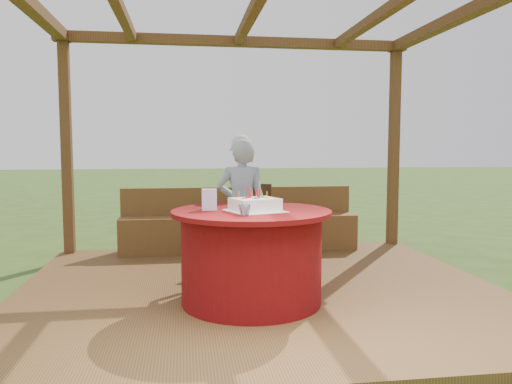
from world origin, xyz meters
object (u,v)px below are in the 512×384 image
Objects in this scene: bench at (240,230)px; birthday_cake at (255,205)px; table at (251,256)px; chair at (249,220)px; drinking_glass at (245,210)px; gift_bag at (209,200)px; elderly_woman at (242,205)px.

birthday_cake reaches higher than bench.
birthday_cake is (0.02, -0.09, 0.45)m from table.
birthday_cake reaches higher than chair.
birthday_cake is 0.29m from drinking_glass.
gift_bag is at bearing 172.67° from table.
drinking_glass is (-0.13, -1.31, 0.11)m from elderly_woman.
bench is 3.29× the size of chair.
elderly_woman is (-0.11, -1.22, 0.46)m from bench.
bench is at bearing 78.67° from gift_bag.
gift_bag reaches higher than chair.
birthday_cake is at bearing 65.78° from drinking_glass.
elderly_woman is (-0.12, -0.34, 0.21)m from chair.
chair reaches higher than drinking_glass.
bench is at bearing 84.71° from elderly_woman.
gift_bag is at bearing -112.64° from elderly_woman.
chair is 5.14× the size of gift_bag.
chair is at bearing 83.58° from table.
bench is at bearing 84.53° from drinking_glass.
table is 7.57× the size of gift_bag.
table is at bearing -96.42° from chair.
chair is at bearing 69.98° from gift_bag.
elderly_woman reaches higher than gift_bag.
chair is 9.74× the size of drinking_glass.
drinking_glass is at bearing -105.90° from table.
table is 1.30m from chair.
table is at bearing 101.05° from birthday_cake.
table is 1.47× the size of chair.
table is 0.93× the size of elderly_woman.
drinking_glass is (-0.10, -0.35, 0.43)m from table.
birthday_cake is (-0.13, -1.38, 0.33)m from chair.
chair is (0.15, 1.29, 0.11)m from table.
bench is 2.24× the size of table.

